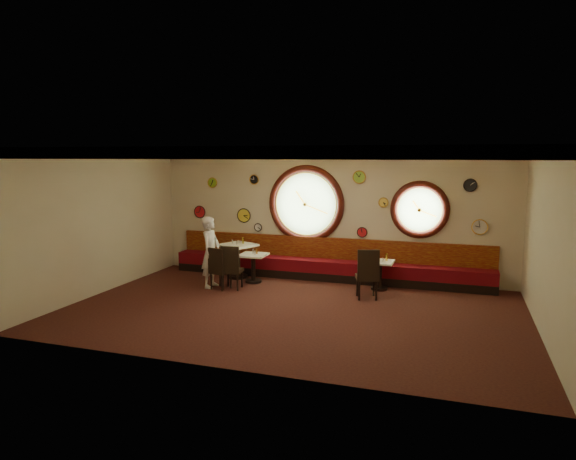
{
  "coord_description": "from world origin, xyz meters",
  "views": [
    {
      "loc": [
        3.04,
        -9.44,
        3.08
      ],
      "look_at": [
        -0.36,
        0.8,
        1.5
      ],
      "focal_mm": 32.0,
      "sensor_mm": 36.0,
      "label": 1
    }
  ],
  "objects_px": {
    "chair_b": "(231,265)",
    "condiment_b_bottle": "(257,251)",
    "condiment_a_pepper": "(237,243)",
    "chair_a": "(218,266)",
    "condiment_c_bottle": "(387,257)",
    "chair_c": "(368,271)",
    "table_c": "(380,272)",
    "condiment_a_salt": "(232,242)",
    "table_a": "(238,257)",
    "condiment_c_salt": "(378,258)",
    "condiment_b_pepper": "(255,253)",
    "condiment_b_salt": "(253,251)",
    "condiment_c_pepper": "(383,259)",
    "condiment_a_bottle": "(243,240)",
    "waiter": "(211,252)",
    "table_b": "(253,265)"
  },
  "relations": [
    {
      "from": "table_c",
      "to": "waiter",
      "type": "relative_size",
      "value": 0.4
    },
    {
      "from": "condiment_c_bottle",
      "to": "condiment_b_salt",
      "type": "bearing_deg",
      "value": -174.89
    },
    {
      "from": "condiment_b_bottle",
      "to": "condiment_a_pepper",
      "type": "bearing_deg",
      "value": 161.41
    },
    {
      "from": "chair_a",
      "to": "condiment_c_bottle",
      "type": "height_order",
      "value": "chair_a"
    },
    {
      "from": "chair_a",
      "to": "condiment_a_pepper",
      "type": "height_order",
      "value": "chair_a"
    },
    {
      "from": "condiment_c_bottle",
      "to": "waiter",
      "type": "relative_size",
      "value": 0.11
    },
    {
      "from": "condiment_b_salt",
      "to": "chair_b",
      "type": "bearing_deg",
      "value": -101.3
    },
    {
      "from": "condiment_a_bottle",
      "to": "table_a",
      "type": "bearing_deg",
      "value": -136.13
    },
    {
      "from": "condiment_b_bottle",
      "to": "condiment_b_pepper",
      "type": "bearing_deg",
      "value": -95.62
    },
    {
      "from": "condiment_b_bottle",
      "to": "condiment_c_bottle",
      "type": "height_order",
      "value": "condiment_c_bottle"
    },
    {
      "from": "condiment_c_pepper",
      "to": "waiter",
      "type": "bearing_deg",
      "value": -165.96
    },
    {
      "from": "condiment_c_pepper",
      "to": "waiter",
      "type": "xyz_separation_m",
      "value": [
        -3.87,
        -0.97,
        0.11
      ]
    },
    {
      "from": "table_a",
      "to": "condiment_a_salt",
      "type": "xyz_separation_m",
      "value": [
        -0.16,
        0.04,
        0.37
      ]
    },
    {
      "from": "condiment_c_salt",
      "to": "condiment_c_bottle",
      "type": "xyz_separation_m",
      "value": [
        0.2,
        0.02,
        0.03
      ]
    },
    {
      "from": "table_a",
      "to": "condiment_a_bottle",
      "type": "distance_m",
      "value": 0.43
    },
    {
      "from": "table_c",
      "to": "waiter",
      "type": "height_order",
      "value": "waiter"
    },
    {
      "from": "condiment_a_bottle",
      "to": "condiment_b_bottle",
      "type": "relative_size",
      "value": 1.11
    },
    {
      "from": "table_b",
      "to": "table_c",
      "type": "bearing_deg",
      "value": 5.31
    },
    {
      "from": "condiment_a_bottle",
      "to": "condiment_c_pepper",
      "type": "bearing_deg",
      "value": -2.7
    },
    {
      "from": "condiment_b_salt",
      "to": "condiment_c_bottle",
      "type": "bearing_deg",
      "value": 5.11
    },
    {
      "from": "chair_a",
      "to": "condiment_a_pepper",
      "type": "relative_size",
      "value": 6.61
    },
    {
      "from": "condiment_c_bottle",
      "to": "waiter",
      "type": "height_order",
      "value": "waiter"
    },
    {
      "from": "chair_b",
      "to": "chair_c",
      "type": "relative_size",
      "value": 0.93
    },
    {
      "from": "table_c",
      "to": "condiment_b_pepper",
      "type": "relative_size",
      "value": 6.94
    },
    {
      "from": "table_c",
      "to": "condiment_c_pepper",
      "type": "xyz_separation_m",
      "value": [
        0.07,
        -0.03,
        0.29
      ]
    },
    {
      "from": "table_a",
      "to": "table_c",
      "type": "xyz_separation_m",
      "value": [
        3.58,
        -0.04,
        -0.12
      ]
    },
    {
      "from": "condiment_c_salt",
      "to": "condiment_b_bottle",
      "type": "xyz_separation_m",
      "value": [
        -2.89,
        -0.28,
        0.05
      ]
    },
    {
      "from": "chair_c",
      "to": "condiment_c_bottle",
      "type": "relative_size",
      "value": 3.86
    },
    {
      "from": "chair_b",
      "to": "condiment_b_pepper",
      "type": "distance_m",
      "value": 0.84
    },
    {
      "from": "condiment_a_pepper",
      "to": "chair_b",
      "type": "bearing_deg",
      "value": -72.53
    },
    {
      "from": "condiment_b_pepper",
      "to": "condiment_b_bottle",
      "type": "xyz_separation_m",
      "value": [
        0.01,
        0.1,
        0.02
      ]
    },
    {
      "from": "table_a",
      "to": "condiment_c_pepper",
      "type": "bearing_deg",
      "value": -0.98
    },
    {
      "from": "chair_b",
      "to": "condiment_b_bottle",
      "type": "bearing_deg",
      "value": 65.45
    },
    {
      "from": "chair_b",
      "to": "condiment_c_salt",
      "type": "height_order",
      "value": "chair_b"
    },
    {
      "from": "chair_b",
      "to": "condiment_c_salt",
      "type": "distance_m",
      "value": 3.38
    },
    {
      "from": "table_c",
      "to": "condiment_a_salt",
      "type": "bearing_deg",
      "value": 178.84
    },
    {
      "from": "condiment_b_salt",
      "to": "condiment_a_pepper",
      "type": "xyz_separation_m",
      "value": [
        -0.52,
        0.19,
        0.15
      ]
    },
    {
      "from": "condiment_b_pepper",
      "to": "condiment_c_pepper",
      "type": "relative_size",
      "value": 1.08
    },
    {
      "from": "condiment_b_salt",
      "to": "condiment_a_bottle",
      "type": "distance_m",
      "value": 0.57
    },
    {
      "from": "table_b",
      "to": "condiment_b_bottle",
      "type": "xyz_separation_m",
      "value": [
        0.07,
        0.06,
        0.33
      ]
    },
    {
      "from": "table_a",
      "to": "condiment_c_salt",
      "type": "distance_m",
      "value": 3.52
    },
    {
      "from": "condiment_c_pepper",
      "to": "condiment_c_salt",
      "type": "bearing_deg",
      "value": 146.35
    },
    {
      "from": "chair_c",
      "to": "condiment_a_bottle",
      "type": "distance_m",
      "value": 3.51
    },
    {
      "from": "chair_b",
      "to": "condiment_b_salt",
      "type": "bearing_deg",
      "value": 71.97
    },
    {
      "from": "chair_c",
      "to": "chair_b",
      "type": "bearing_deg",
      "value": 166.28
    },
    {
      "from": "condiment_b_salt",
      "to": "condiment_c_pepper",
      "type": "relative_size",
      "value": 1.2
    },
    {
      "from": "chair_a",
      "to": "waiter",
      "type": "relative_size",
      "value": 0.36
    },
    {
      "from": "table_a",
      "to": "condiment_b_salt",
      "type": "relative_size",
      "value": 9.61
    },
    {
      "from": "condiment_b_salt",
      "to": "condiment_b_bottle",
      "type": "relative_size",
      "value": 0.75
    },
    {
      "from": "chair_a",
      "to": "chair_b",
      "type": "relative_size",
      "value": 0.95
    }
  ]
}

